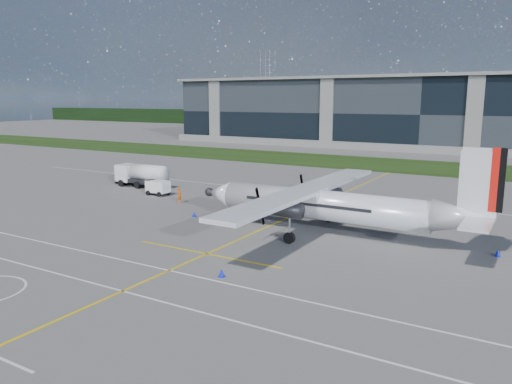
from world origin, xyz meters
TOP-DOWN VIEW (x-y plane):
  - ground at (0.00, 40.00)m, footprint 400.00×400.00m
  - grass_strip at (0.00, 48.00)m, footprint 400.00×18.00m
  - terminal_building at (0.00, 80.00)m, footprint 120.00×20.00m
  - tree_line at (0.00, 140.00)m, footprint 400.00×6.00m
  - pylon_west at (-80.00, 150.00)m, footprint 9.00×4.60m
  - yellow_taxiway_centerline at (3.00, 10.00)m, footprint 0.20×70.00m
  - white_lane_line at (0.00, -14.00)m, footprint 90.00×0.15m
  - turboprop_aircraft at (8.60, 3.14)m, footprint 24.25×25.15m
  - fuel_tanker_truck at (-20.26, 11.74)m, footprint 7.54×2.45m
  - baggage_tug at (-14.62, 8.81)m, footprint 2.74×1.64m
  - ground_crew_person at (-9.72, 6.62)m, footprint 0.60×0.80m
  - safety_cone_stbdwing at (6.13, 16.08)m, footprint 0.36×0.36m
  - safety_cone_nose_stbd at (-2.14, 4.86)m, footprint 0.36×0.36m
  - safety_cone_portwing at (6.50, -9.22)m, footprint 0.36×0.36m
  - safety_cone_tail at (20.61, 3.81)m, footprint 0.36×0.36m
  - safety_cone_fwd at (-4.62, 2.48)m, footprint 0.36×0.36m

SIDE VIEW (x-z plane):
  - ground at x=0.00m, z-range 0.00..0.00m
  - yellow_taxiway_centerline at x=3.00m, z-range 0.00..0.01m
  - white_lane_line at x=0.00m, z-range 0.00..0.01m
  - grass_strip at x=0.00m, z-range 0.00..0.04m
  - safety_cone_stbdwing at x=6.13m, z-range 0.00..0.50m
  - safety_cone_nose_stbd at x=-2.14m, z-range 0.00..0.50m
  - safety_cone_portwing at x=6.50m, z-range 0.00..0.50m
  - safety_cone_tail at x=20.61m, z-range 0.00..0.50m
  - safety_cone_fwd at x=-4.62m, z-range 0.00..0.50m
  - baggage_tug at x=-14.62m, z-range 0.00..1.64m
  - ground_crew_person at x=-9.72m, z-range 0.00..1.86m
  - fuel_tanker_truck at x=-20.26m, z-range 0.00..2.83m
  - tree_line at x=0.00m, z-range 0.00..6.00m
  - turboprop_aircraft at x=8.60m, z-range 0.00..7.55m
  - terminal_building at x=0.00m, z-range 0.00..15.00m
  - pylon_west at x=-80.00m, z-range 0.00..30.00m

